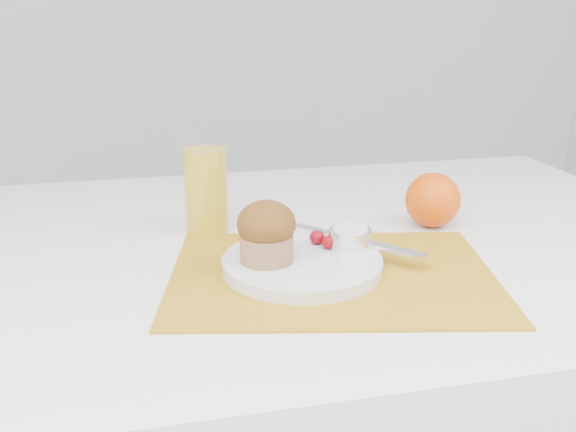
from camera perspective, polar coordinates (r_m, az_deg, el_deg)
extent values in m
cube|color=#B68119|center=(0.81, 3.95, -5.20)|extent=(0.46, 0.38, 0.00)
cylinder|color=silver|center=(0.82, 1.27, -4.27)|extent=(0.22, 0.22, 0.02)
cylinder|color=white|center=(0.85, 5.53, -1.97)|extent=(0.06, 0.06, 0.02)
cylinder|color=white|center=(0.85, 5.55, -1.21)|extent=(0.05, 0.05, 0.01)
ellipsoid|color=#5E020A|center=(0.86, 2.60, -1.88)|extent=(0.02, 0.02, 0.02)
ellipsoid|color=#590207|center=(0.84, 3.66, -2.33)|extent=(0.02, 0.02, 0.02)
cube|color=silver|center=(0.87, 6.12, -2.20)|extent=(0.15, 0.16, 0.01)
sphere|color=#EC5408|center=(1.00, 12.74, 1.40)|extent=(0.08, 0.08, 0.08)
cylinder|color=gold|center=(0.95, -7.31, 2.21)|extent=(0.08, 0.08, 0.13)
cylinder|color=#9D724C|center=(0.80, -1.91, -2.82)|extent=(0.07, 0.07, 0.04)
ellipsoid|color=#3C210B|center=(0.79, -1.94, -0.69)|extent=(0.07, 0.07, 0.06)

